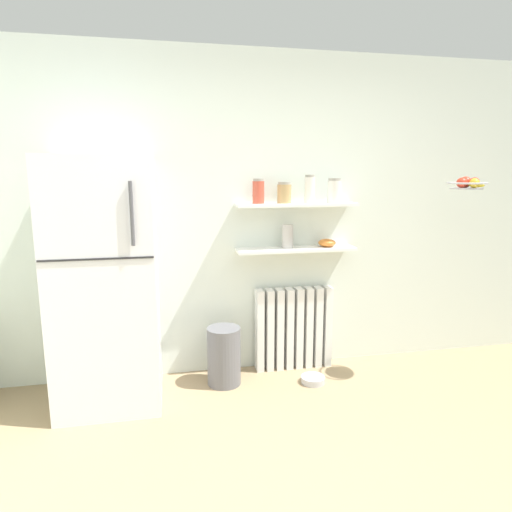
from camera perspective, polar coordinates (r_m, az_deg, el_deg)
name	(u,v)px	position (r m, az deg, el deg)	size (l,w,h in m)	color
ground_plane	(322,481)	(2.72, 8.51, -26.85)	(7.04, 7.04, 0.00)	#9E8460
back_wall	(262,216)	(3.66, 0.80, 5.21)	(7.04, 0.10, 2.60)	silver
refrigerator	(106,283)	(3.29, -18.83, -3.35)	(0.71, 0.71, 1.77)	silver
radiator	(294,328)	(3.81, 4.89, -9.30)	(0.65, 0.12, 0.70)	white
wall_shelf_lower	(296,249)	(3.61, 5.20, 0.88)	(0.98, 0.22, 0.03)	white
wall_shelf_upper	(297,205)	(3.56, 5.30, 6.64)	(0.98, 0.22, 0.03)	white
storage_jar_0	(258,191)	(3.48, 0.31, 8.38)	(0.09, 0.09, 0.19)	#C64C38
storage_jar_1	(284,193)	(3.53, 3.68, 8.17)	(0.11, 0.11, 0.17)	tan
storage_jar_2	(310,189)	(3.59, 6.96, 8.60)	(0.08, 0.08, 0.22)	silver
storage_jar_3	(334,191)	(3.66, 10.10, 8.34)	(0.11, 0.11, 0.20)	silver
vase	(288,236)	(3.57, 4.10, 2.57)	(0.09, 0.09, 0.19)	#B2ADA8
shelf_bowl	(327,243)	(3.68, 9.18, 1.70)	(0.14, 0.14, 0.06)	orange
trash_bin	(224,356)	(3.57, -4.17, -12.77)	(0.26, 0.26, 0.46)	slate
pet_food_bowl	(313,379)	(3.68, 7.39, -15.57)	(0.19, 0.19, 0.05)	#B7B7BC
hanging_fruit_basket	(468,184)	(3.70, 25.76, 8.44)	(0.29, 0.29, 0.09)	#B2B2B7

